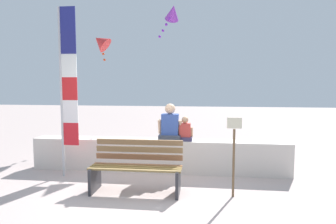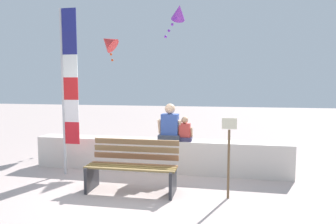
# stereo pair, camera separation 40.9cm
# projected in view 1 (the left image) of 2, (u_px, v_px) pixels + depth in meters

# --- Properties ---
(ground_plane) EXTENTS (40.00, 40.00, 0.00)m
(ground_plane) POSITION_uv_depth(u_px,v_px,m) (148.00, 191.00, 5.27)
(ground_plane) COLOR #B3A09A
(seawall_ledge) EXTENTS (5.52, 0.45, 0.69)m
(seawall_ledge) POSITION_uv_depth(u_px,v_px,m) (158.00, 155.00, 6.46)
(seawall_ledge) COLOR beige
(seawall_ledge) RESTS_ON ground
(park_bench) EXTENTS (1.60, 0.63, 0.88)m
(park_bench) POSITION_uv_depth(u_px,v_px,m) (137.00, 168.00, 5.22)
(park_bench) COLOR olive
(park_bench) RESTS_ON ground
(person_adult) EXTENTS (0.51, 0.38, 0.78)m
(person_adult) POSITION_uv_depth(u_px,v_px,m) (170.00, 126.00, 6.32)
(person_adult) COLOR #363E4D
(person_adult) RESTS_ON seawall_ledge
(person_child) EXTENTS (0.34, 0.25, 0.51)m
(person_child) POSITION_uv_depth(u_px,v_px,m) (185.00, 131.00, 6.29)
(person_child) COLOR #363253
(person_child) RESTS_ON seawall_ledge
(flag_banner) EXTENTS (0.36, 0.05, 3.39)m
(flag_banner) POSITION_uv_depth(u_px,v_px,m) (66.00, 83.00, 5.94)
(flag_banner) COLOR #B7B7BC
(flag_banner) RESTS_ON ground
(kite_purple) EXTENTS (0.72, 0.72, 1.07)m
(kite_purple) POSITION_uv_depth(u_px,v_px,m) (173.00, 13.00, 8.87)
(kite_purple) COLOR purple
(kite_red) EXTENTS (0.66, 0.61, 0.91)m
(kite_red) POSITION_uv_depth(u_px,v_px,m) (101.00, 42.00, 9.36)
(kite_red) COLOR red
(sign_post) EXTENTS (0.24, 0.04, 1.34)m
(sign_post) POSITION_uv_depth(u_px,v_px,m) (234.00, 150.00, 4.93)
(sign_post) COLOR brown
(sign_post) RESTS_ON ground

